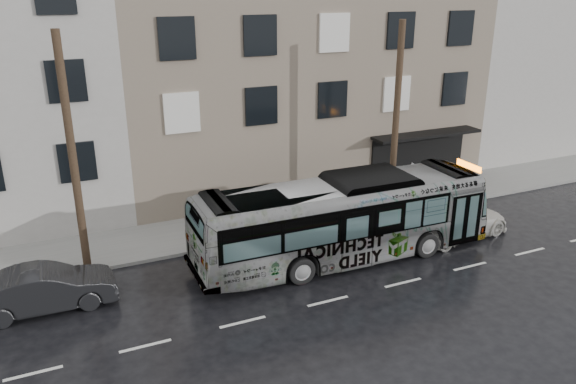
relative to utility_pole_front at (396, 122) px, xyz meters
name	(u,v)px	position (x,y,z in m)	size (l,w,h in m)	color
ground	(298,271)	(-6.50, -3.30, -4.65)	(120.00, 120.00, 0.00)	black
sidewalk	(253,224)	(-6.50, 1.60, -4.58)	(90.00, 3.60, 0.15)	gray
building_taupe	(283,77)	(-1.50, 9.40, 0.85)	(20.00, 12.00, 11.00)	#78695C
building_filler	(526,53)	(17.50, 9.40, 1.35)	(18.00, 12.00, 12.00)	#A3A09A
utility_pole_front	(396,122)	(0.00, 0.00, 0.00)	(0.30, 0.30, 9.00)	#433221
utility_pole_rear	(73,157)	(-14.00, 0.00, 0.00)	(0.30, 0.30, 9.00)	#433221
sign_post	(410,186)	(1.10, 0.00, -3.30)	(0.06, 0.06, 2.40)	slate
bus	(343,219)	(-4.41, -3.04, -2.93)	(2.89, 12.34, 3.44)	#B2B2B2
white_sedan	(456,221)	(1.22, -3.27, -3.90)	(2.11, 5.18, 1.50)	beige
dark_sedan	(46,289)	(-15.53, -2.23, -3.89)	(1.61, 4.63, 1.52)	black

